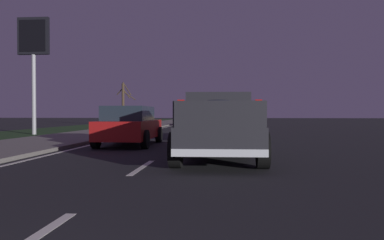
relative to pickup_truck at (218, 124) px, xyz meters
The scene contains 10 objects.
ground 17.29m from the pickup_truck, ahead, with size 144.00×144.00×0.00m, color black.
sidewalk_shoulder 18.74m from the pickup_truck, 23.44° to the left, with size 108.00×4.00×0.12m, color slate.
grass_verge 21.24m from the pickup_truck, 35.93° to the left, with size 108.00×6.00×0.01m, color #1E3819.
lane_markings 19.62m from the pickup_truck, 12.55° to the left, with size 108.00×3.54×0.01m.
pickup_truck is the anchor object (origin of this frame).
sedan_red 5.41m from the pickup_truck, 41.26° to the left, with size 4.42×2.06×1.54m.
sedan_tan 24.24m from the pickup_truck, ahead, with size 4.44×2.10×1.54m.
sedan_green 7.34m from the pickup_truck, ahead, with size 4.43×2.08×1.54m.
gas_price_sign 16.18m from the pickup_truck, 45.66° to the left, with size 0.27×1.90×6.96m.
bare_tree_far 29.97m from the pickup_truck, 20.40° to the left, with size 1.06×2.10×4.58m.
Camera 1 is at (-0.61, -1.93, 1.27)m, focal length 34.94 mm.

